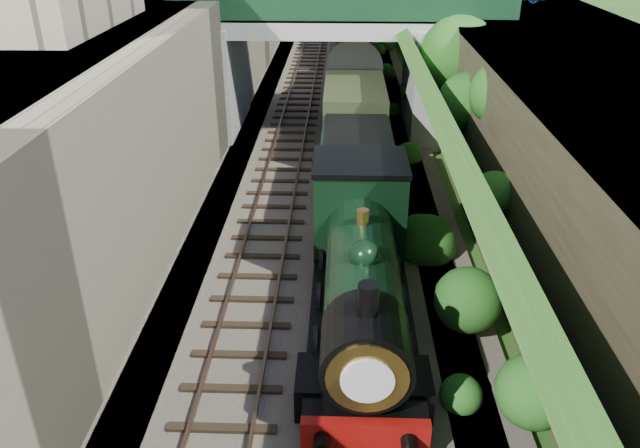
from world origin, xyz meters
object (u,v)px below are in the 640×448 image
at_px(road_bridge, 349,54).
at_px(locomotive, 361,272).
at_px(tree, 460,59).
at_px(tender, 356,177).

relative_size(road_bridge, locomotive, 1.56).
bearing_deg(road_bridge, tree, -36.92).
distance_m(road_bridge, tender, 10.74).
distance_m(tree, locomotive, 15.10).
bearing_deg(locomotive, tree, 71.50).
height_order(locomotive, tender, locomotive).
relative_size(road_bridge, tender, 2.67).
height_order(road_bridge, locomotive, road_bridge).
bearing_deg(tender, road_bridge, 91.40).
relative_size(road_bridge, tree, 2.42).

